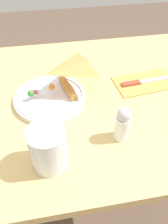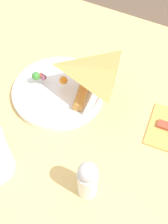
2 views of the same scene
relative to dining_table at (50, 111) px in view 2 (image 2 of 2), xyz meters
The scene contains 4 objects.
ground_plane 0.66m from the dining_table, ahead, with size 6.00×6.00×0.00m, color brown.
dining_table is the anchor object (origin of this frame).
plate_pizza 0.14m from the dining_table, 12.01° to the right, with size 0.22×0.22×0.05m.
salt_shaker 0.34m from the dining_table, 41.02° to the right, with size 0.04×0.04×0.10m.
Camera 2 is at (0.31, -0.37, 1.30)m, focal length 45.00 mm.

